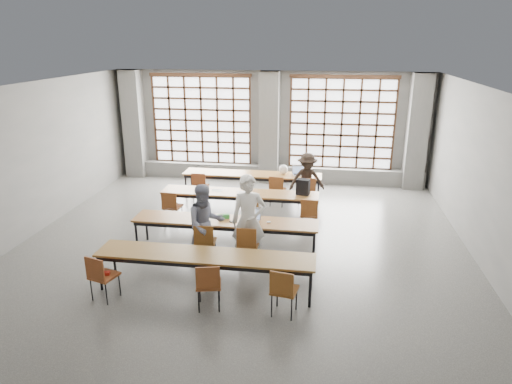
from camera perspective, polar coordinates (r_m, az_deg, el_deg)
floor at (r=10.16m, az=-2.08°, el=-7.25°), size 11.00×11.00×0.00m
ceiling at (r=9.19m, az=-2.34°, el=12.79°), size 11.00×11.00×0.00m
wall_back at (r=14.82m, az=1.81°, el=8.19°), size 10.00×0.00×10.00m
wall_front at (r=4.72m, az=-15.32°, el=-16.75°), size 10.00×0.00×10.00m
wall_left at (r=11.54m, az=-27.44°, el=3.06°), size 0.00×11.00×11.00m
wall_right at (r=9.92m, az=27.49°, el=0.78°), size 0.00×11.00×11.00m
column_left at (r=15.73m, az=-14.99°, el=8.18°), size 0.60×0.55×3.50m
column_mid at (r=14.55m, az=1.67°, el=7.99°), size 0.60×0.55×3.50m
column_right at (r=14.71m, az=19.49°, el=7.06°), size 0.60×0.55×3.50m
window_left at (r=15.15m, az=-6.80°, el=8.87°), size 3.32×0.12×3.00m
window_right at (r=14.63m, az=10.65°, el=8.34°), size 3.32×0.12×3.00m
sill_ledge at (r=14.98m, az=1.66°, el=2.40°), size 9.80×0.35×0.50m
desk_row_a at (r=13.22m, az=-0.48°, el=2.07°), size 4.00×0.70×0.73m
desk_row_b at (r=11.61m, az=-2.06°, el=-0.32°), size 4.00×0.70×0.73m
desk_row_c at (r=9.87m, az=-3.87°, el=-3.86°), size 4.00×0.70×0.73m
desk_row_d at (r=8.40m, az=-6.38°, el=-8.13°), size 4.00×0.70×0.73m
chair_back_left at (r=12.96m, az=-7.04°, el=0.99°), size 0.43×0.43×0.88m
chair_back_mid at (r=12.56m, az=2.63°, el=0.54°), size 0.46×0.46×0.88m
chair_back_right at (r=12.51m, az=6.42°, el=0.37°), size 0.52×0.53×0.88m
chair_mid_left at (r=11.48m, az=-10.55°, el=-1.53°), size 0.45×0.46×0.88m
chair_mid_centre at (r=11.01m, az=-0.61°, el=-2.10°), size 0.42×0.43×0.88m
chair_mid_right at (r=10.88m, az=6.68°, el=-2.48°), size 0.43×0.44×0.88m
chair_front_left at (r=9.43m, az=-6.43°, el=-5.90°), size 0.46×0.46×0.88m
chair_front_right at (r=9.25m, az=-1.05°, el=-6.28°), size 0.43×0.43×0.88m
chair_near_left at (r=8.54m, az=-18.86°, el=-9.61°), size 0.52×0.52×0.88m
chair_near_mid at (r=7.88m, az=-5.97°, el=-11.11°), size 0.50×0.50×0.88m
chair_near_right at (r=7.69m, az=3.43°, el=-11.86°), size 0.48×0.49×0.88m
student_male at (r=9.20m, az=-0.92°, el=-3.61°), size 0.77×0.59×1.90m
student_female at (r=9.43m, az=-6.33°, el=-3.95°), size 1.01×0.95×1.66m
student_back at (r=12.57m, az=6.38°, el=1.49°), size 1.08×0.78×1.51m
laptop_front at (r=9.82m, az=-0.51°, el=-3.14°), size 0.44×0.40×0.26m
laptop_back at (r=13.15m, az=5.36°, el=2.47°), size 0.42×0.38×0.26m
mouse at (r=9.67m, az=1.61°, el=-3.77°), size 0.10×0.07×0.04m
green_box at (r=9.91m, az=-4.07°, el=-3.07°), size 0.27×0.18×0.09m
phone at (r=9.72m, az=-2.97°, el=-3.74°), size 0.14×0.10×0.01m
paper_sheet_a at (r=11.76m, az=-4.90°, el=0.21°), size 0.33×0.26×0.00m
paper_sheet_c at (r=11.57m, az=-1.58°, el=-0.03°), size 0.33×0.26×0.00m
backpack at (r=11.40m, az=5.90°, el=0.63°), size 0.35×0.26×0.40m
plastic_bag at (r=13.10m, az=3.44°, el=2.83°), size 0.32×0.29×0.29m
red_pouch at (r=8.60m, az=-18.47°, el=-9.61°), size 0.21×0.12×0.06m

